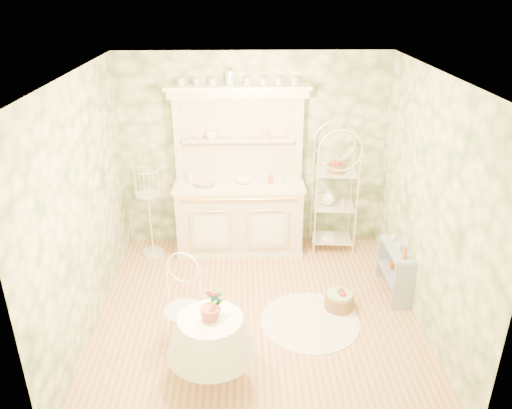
{
  "coord_description": "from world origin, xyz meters",
  "views": [
    {
      "loc": [
        -0.14,
        -4.72,
        3.51
      ],
      "look_at": [
        0.0,
        0.5,
        1.15
      ],
      "focal_mm": 35.0,
      "sensor_mm": 36.0,
      "label": 1
    }
  ],
  "objects_px": {
    "bakers_rack": "(335,186)",
    "side_shelf": "(395,271)",
    "kitchen_dresser": "(239,174)",
    "round_table": "(212,350)",
    "floor_basket": "(339,300)",
    "cafe_chair": "(184,309)",
    "birdcage_stand": "(149,207)"
  },
  "relations": [
    {
      "from": "cafe_chair",
      "to": "birdcage_stand",
      "type": "height_order",
      "value": "birdcage_stand"
    },
    {
      "from": "cafe_chair",
      "to": "bakers_rack",
      "type": "bearing_deg",
      "value": 64.79
    },
    {
      "from": "bakers_rack",
      "to": "round_table",
      "type": "height_order",
      "value": "bakers_rack"
    },
    {
      "from": "birdcage_stand",
      "to": "floor_basket",
      "type": "height_order",
      "value": "birdcage_stand"
    },
    {
      "from": "birdcage_stand",
      "to": "kitchen_dresser",
      "type": "bearing_deg",
      "value": 5.33
    },
    {
      "from": "kitchen_dresser",
      "to": "bakers_rack",
      "type": "relative_size",
      "value": 1.2
    },
    {
      "from": "side_shelf",
      "to": "floor_basket",
      "type": "relative_size",
      "value": 2.16
    },
    {
      "from": "cafe_chair",
      "to": "birdcage_stand",
      "type": "relative_size",
      "value": 0.64
    },
    {
      "from": "side_shelf",
      "to": "bakers_rack",
      "type": "bearing_deg",
      "value": 124.28
    },
    {
      "from": "kitchen_dresser",
      "to": "floor_basket",
      "type": "xyz_separation_m",
      "value": [
        1.16,
        -1.44,
        -1.04
      ]
    },
    {
      "from": "round_table",
      "to": "birdcage_stand",
      "type": "relative_size",
      "value": 0.49
    },
    {
      "from": "cafe_chair",
      "to": "side_shelf",
      "type": "bearing_deg",
      "value": 37.62
    },
    {
      "from": "bakers_rack",
      "to": "cafe_chair",
      "type": "height_order",
      "value": "bakers_rack"
    },
    {
      "from": "floor_basket",
      "to": "kitchen_dresser",
      "type": "bearing_deg",
      "value": 128.72
    },
    {
      "from": "kitchen_dresser",
      "to": "round_table",
      "type": "distance_m",
      "value": 2.68
    },
    {
      "from": "kitchen_dresser",
      "to": "side_shelf",
      "type": "xyz_separation_m",
      "value": [
        1.88,
        -1.13,
        -0.84
      ]
    },
    {
      "from": "bakers_rack",
      "to": "side_shelf",
      "type": "xyz_separation_m",
      "value": [
        0.58,
        -1.14,
        -0.65
      ]
    },
    {
      "from": "kitchen_dresser",
      "to": "birdcage_stand",
      "type": "bearing_deg",
      "value": -174.67
    },
    {
      "from": "kitchen_dresser",
      "to": "side_shelf",
      "type": "distance_m",
      "value": 2.35
    },
    {
      "from": "kitchen_dresser",
      "to": "floor_basket",
      "type": "bearing_deg",
      "value": -51.28
    },
    {
      "from": "bakers_rack",
      "to": "kitchen_dresser",
      "type": "bearing_deg",
      "value": -175.8
    },
    {
      "from": "kitchen_dresser",
      "to": "floor_basket",
      "type": "distance_m",
      "value": 2.12
    },
    {
      "from": "bakers_rack",
      "to": "side_shelf",
      "type": "height_order",
      "value": "bakers_rack"
    },
    {
      "from": "bakers_rack",
      "to": "floor_basket",
      "type": "distance_m",
      "value": 1.69
    },
    {
      "from": "birdcage_stand",
      "to": "floor_basket",
      "type": "relative_size",
      "value": 4.38
    },
    {
      "from": "cafe_chair",
      "to": "round_table",
      "type": "bearing_deg",
      "value": -41.25
    },
    {
      "from": "kitchen_dresser",
      "to": "cafe_chair",
      "type": "xyz_separation_m",
      "value": [
        -0.56,
        -2.06,
        -0.68
      ]
    },
    {
      "from": "side_shelf",
      "to": "round_table",
      "type": "distance_m",
      "value": 2.56
    },
    {
      "from": "bakers_rack",
      "to": "side_shelf",
      "type": "bearing_deg",
      "value": -59.18
    },
    {
      "from": "kitchen_dresser",
      "to": "round_table",
      "type": "height_order",
      "value": "kitchen_dresser"
    },
    {
      "from": "round_table",
      "to": "floor_basket",
      "type": "height_order",
      "value": "round_table"
    },
    {
      "from": "bakers_rack",
      "to": "floor_basket",
      "type": "relative_size",
      "value": 5.83
    }
  ]
}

